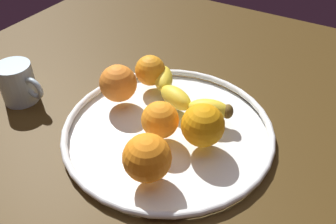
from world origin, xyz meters
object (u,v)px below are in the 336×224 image
(orange_back_left, at_px, (150,70))
(fruit_bowl, at_px, (168,129))
(ambient_mug, at_px, (18,83))
(orange_front_right, at_px, (203,125))
(orange_back_right, at_px, (118,83))
(orange_center, at_px, (147,158))
(banana, at_px, (184,95))
(orange_front_left, at_px, (158,119))

(orange_back_left, bearing_deg, fruit_bowl, -44.11)
(ambient_mug, bearing_deg, orange_front_right, 8.89)
(orange_back_right, xyz_separation_m, ambient_mug, (-0.18, -0.08, -0.01))
(fruit_bowl, height_order, orange_center, orange_center)
(banana, bearing_deg, orange_back_left, -175.69)
(orange_front_right, xyz_separation_m, orange_back_left, (-0.16, 0.10, -0.01))
(orange_center, relative_size, orange_front_right, 1.02)
(banana, height_order, orange_back_right, orange_back_right)
(orange_front_left, bearing_deg, orange_center, -68.03)
(orange_center, distance_m, orange_back_right, 0.20)
(orange_front_left, bearing_deg, orange_back_left, 127.89)
(orange_front_right, height_order, orange_back_left, orange_front_right)
(fruit_bowl, xyz_separation_m, orange_back_right, (-0.12, 0.02, 0.04))
(banana, relative_size, orange_front_right, 2.80)
(orange_front_right, distance_m, orange_back_left, 0.19)
(orange_center, bearing_deg, banana, 101.98)
(orange_front_left, height_order, ambient_mug, orange_front_left)
(orange_front_right, height_order, orange_front_left, orange_front_right)
(ambient_mug, bearing_deg, orange_back_left, 37.82)
(orange_front_right, xyz_separation_m, orange_front_left, (-0.07, -0.02, -0.00))
(orange_back_right, xyz_separation_m, orange_back_left, (0.02, 0.07, -0.00))
(banana, distance_m, orange_back_left, 0.09)
(banana, bearing_deg, fruit_bowl, -64.58)
(ambient_mug, bearing_deg, orange_center, -8.36)
(banana, relative_size, orange_front_left, 3.16)
(orange_center, bearing_deg, ambient_mug, 171.64)
(orange_center, height_order, orange_front_left, orange_center)
(ambient_mug, bearing_deg, fruit_bowl, 12.01)
(banana, relative_size, orange_back_right, 2.84)
(banana, bearing_deg, orange_front_left, -68.39)
(orange_front_right, bearing_deg, orange_back_left, 148.89)
(orange_center, relative_size, orange_back_right, 1.04)
(orange_center, bearing_deg, orange_back_right, 138.85)
(orange_back_right, bearing_deg, fruit_bowl, -9.39)
(orange_back_left, relative_size, ambient_mug, 0.60)
(orange_front_left, xyz_separation_m, ambient_mug, (-0.29, -0.04, -0.01))
(orange_back_right, bearing_deg, ambient_mug, -155.05)
(orange_center, xyz_separation_m, orange_front_right, (0.04, 0.11, -0.00))
(orange_center, distance_m, orange_front_left, 0.09)
(orange_back_right, relative_size, orange_front_left, 1.11)
(orange_front_right, relative_size, orange_back_right, 1.02)
(orange_center, height_order, orange_front_right, orange_center)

